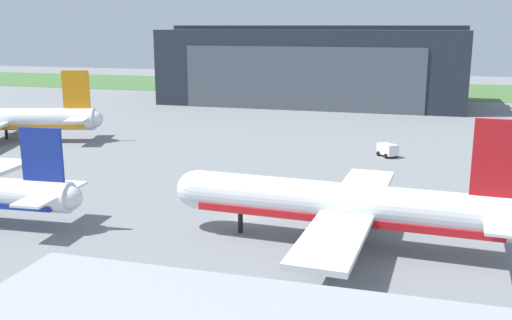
{
  "coord_description": "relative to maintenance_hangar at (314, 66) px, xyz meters",
  "views": [
    {
      "loc": [
        19.48,
        -64.08,
        22.67
      ],
      "look_at": [
        -2.66,
        13.23,
        4.01
      ],
      "focal_mm": 40.84,
      "sensor_mm": 36.0,
      "label": 1
    }
  ],
  "objects": [
    {
      "name": "airliner_near_left",
      "position": [
        24.49,
        -115.19,
        -6.51
      ],
      "size": [
        37.78,
        33.42,
        14.18
      ],
      "color": "silver",
      "rests_on": "ground_plane"
    },
    {
      "name": "pushback_tractor",
      "position": [
        26.52,
        -70.62,
        -9.56
      ],
      "size": [
        3.99,
        4.25,
        2.33
      ],
      "color": "white",
      "rests_on": "ground_plane"
    },
    {
      "name": "maintenance_hangar",
      "position": [
        0.0,
        0.0,
        0.0
      ],
      "size": [
        85.91,
        38.09,
        22.61
      ],
      "color": "#232833",
      "rests_on": "ground_plane"
    },
    {
      "name": "grass_field_strip",
      "position": [
        12.32,
        42.54,
        -10.8
      ],
      "size": [
        440.0,
        56.0,
        0.08
      ],
      "primitive_type": "cube",
      "color": "#436C36",
      "rests_on": "ground_plane"
    },
    {
      "name": "ground_plane",
      "position": [
        12.32,
        -109.42,
        -10.84
      ],
      "size": [
        440.0,
        440.0,
        0.0
      ],
      "primitive_type": "plane",
      "color": "slate"
    }
  ]
}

